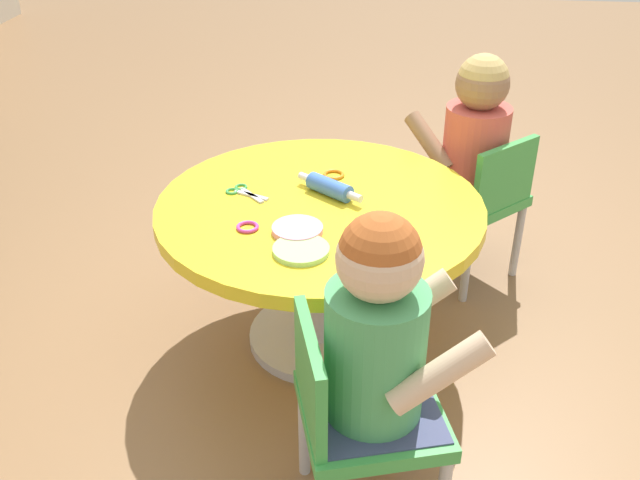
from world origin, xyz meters
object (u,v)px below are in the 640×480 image
at_px(craft_scissors, 243,192).
at_px(rolling_pin, 330,187).
at_px(craft_table, 320,237).
at_px(seated_child_left, 379,328).
at_px(child_chair_left, 356,413).
at_px(seated_child_right, 475,132).
at_px(child_chair_right, 477,199).

bearing_deg(craft_scissors, rolling_pin, -87.11).
relative_size(craft_table, seated_child_left, 1.81).
height_order(seated_child_left, craft_scissors, seated_child_left).
distance_m(child_chair_left, rolling_pin, 0.72).
bearing_deg(seated_child_right, craft_scissors, 120.88).
distance_m(craft_table, seated_child_left, 0.66).
bearing_deg(craft_table, seated_child_right, -45.61).
relative_size(craft_table, child_chair_right, 1.72).
xyz_separation_m(child_chair_right, seated_child_right, (0.03, 0.03, 0.23)).
height_order(seated_child_left, child_chair_right, seated_child_left).
bearing_deg(rolling_pin, child_chair_right, -51.56).
xyz_separation_m(seated_child_left, child_chair_right, (1.03, -0.30, -0.23)).
distance_m(craft_table, child_chair_left, 0.65).
bearing_deg(child_chair_right, rolling_pin, 128.44).
distance_m(seated_child_right, craft_scissors, 0.80).
bearing_deg(seated_child_right, craft_table, 134.39).
xyz_separation_m(craft_table, seated_child_left, (-0.61, -0.19, 0.16)).
distance_m(child_chair_left, child_chair_right, 1.10).
distance_m(craft_table, seated_child_right, 0.66).
relative_size(child_chair_right, seated_child_right, 1.05).
bearing_deg(child_chair_left, seated_child_left, -73.68).
bearing_deg(child_chair_right, seated_child_left, 163.78).
distance_m(child_chair_left, seated_child_left, 0.23).
distance_m(seated_child_left, rolling_pin, 0.69).
xyz_separation_m(craft_table, craft_scissors, (0.04, 0.23, 0.11)).
relative_size(child_chair_left, seated_child_right, 1.05).
bearing_deg(child_chair_right, craft_scissors, 118.12).
height_order(seated_child_right, rolling_pin, seated_child_right).
relative_size(seated_child_left, seated_child_right, 1.00).
height_order(craft_table, child_chair_right, child_chair_right).
xyz_separation_m(seated_child_left, rolling_pin, (0.67, 0.16, -0.02)).
xyz_separation_m(child_chair_right, craft_scissors, (-0.38, 0.71, 0.18)).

